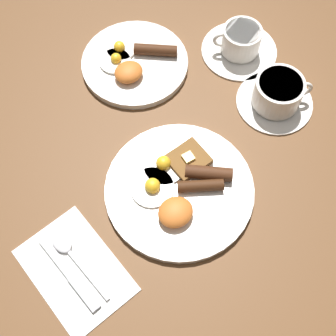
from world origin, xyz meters
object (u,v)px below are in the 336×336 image
(teacup_near, at_px, (277,94))
(knife, at_px, (72,277))
(breakfast_plate_near, at_px, (179,188))
(breakfast_plate_far, at_px, (134,63))
(teacup_far, at_px, (240,43))
(spoon, at_px, (68,250))

(teacup_near, bearing_deg, knife, -169.54)
(knife, bearing_deg, breakfast_plate_near, -89.57)
(breakfast_plate_far, distance_m, knife, 0.48)
(breakfast_plate_far, relative_size, teacup_far, 1.38)
(knife, bearing_deg, teacup_near, -87.80)
(spoon, bearing_deg, knife, 151.70)
(breakfast_plate_near, distance_m, spoon, 0.23)
(breakfast_plate_near, relative_size, teacup_far, 1.69)
(breakfast_plate_far, relative_size, spoon, 1.48)
(breakfast_plate_far, distance_m, teacup_far, 0.24)
(knife, relative_size, spoon, 1.05)
(teacup_near, distance_m, knife, 0.54)
(knife, distance_m, spoon, 0.05)
(teacup_near, distance_m, spoon, 0.52)
(teacup_far, bearing_deg, knife, -155.52)
(teacup_near, height_order, teacup_far, teacup_near)
(teacup_near, bearing_deg, breakfast_plate_near, -167.97)
(teacup_near, bearing_deg, spoon, -174.39)
(breakfast_plate_far, xyz_separation_m, spoon, (-0.32, -0.29, -0.00))
(knife, xyz_separation_m, spoon, (0.02, 0.05, 0.00))
(breakfast_plate_near, xyz_separation_m, breakfast_plate_far, (0.08, 0.30, -0.00))
(knife, height_order, spoon, spoon)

